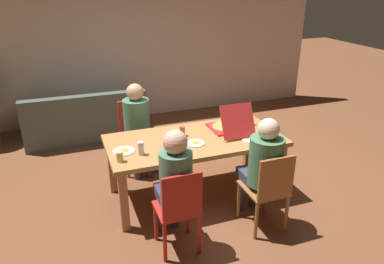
{
  "coord_description": "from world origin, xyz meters",
  "views": [
    {
      "loc": [
        -1.37,
        -3.65,
        2.49
      ],
      "look_at": [
        0.0,
        0.1,
        0.79
      ],
      "focal_mm": 34.13,
      "sensor_mm": 36.0,
      "label": 1
    }
  ],
  "objects_px": {
    "drinking_glass_3": "(182,131)",
    "couch": "(86,121)",
    "plate_0": "(252,139)",
    "drinking_glass_2": "(120,157)",
    "chair_0": "(136,132)",
    "person_0": "(137,121)",
    "drinking_glass_1": "(141,148)",
    "chair_1": "(179,208)",
    "drinking_glass_0": "(250,119)",
    "plate_1": "(124,151)",
    "chair_2": "(269,188)",
    "plate_2": "(195,143)",
    "person_2": "(263,163)",
    "dining_table": "(195,145)",
    "person_1": "(174,180)",
    "pizza_box_0": "(229,126)"
  },
  "relations": [
    {
      "from": "chair_0",
      "to": "plate_1",
      "type": "relative_size",
      "value": 3.95
    },
    {
      "from": "chair_2",
      "to": "person_2",
      "type": "relative_size",
      "value": 0.73
    },
    {
      "from": "person_0",
      "to": "drinking_glass_3",
      "type": "relative_size",
      "value": 10.48
    },
    {
      "from": "person_2",
      "to": "drinking_glass_3",
      "type": "height_order",
      "value": "person_2"
    },
    {
      "from": "chair_2",
      "to": "plate_2",
      "type": "xyz_separation_m",
      "value": [
        -0.51,
        0.77,
        0.26
      ]
    },
    {
      "from": "plate_0",
      "to": "drinking_glass_3",
      "type": "xyz_separation_m",
      "value": [
        -0.72,
        0.39,
        0.05
      ]
    },
    {
      "from": "plate_2",
      "to": "drinking_glass_3",
      "type": "relative_size",
      "value": 1.81
    },
    {
      "from": "plate_2",
      "to": "chair_2",
      "type": "bearing_deg",
      "value": -56.54
    },
    {
      "from": "plate_2",
      "to": "drinking_glass_2",
      "type": "relative_size",
      "value": 1.97
    },
    {
      "from": "chair_2",
      "to": "drinking_glass_1",
      "type": "relative_size",
      "value": 6.25
    },
    {
      "from": "chair_1",
      "to": "chair_0",
      "type": "bearing_deg",
      "value": 90.0
    },
    {
      "from": "drinking_glass_3",
      "to": "couch",
      "type": "relative_size",
      "value": 0.06
    },
    {
      "from": "person_1",
      "to": "person_0",
      "type": "bearing_deg",
      "value": 90.0
    },
    {
      "from": "dining_table",
      "to": "chair_2",
      "type": "height_order",
      "value": "chair_2"
    },
    {
      "from": "chair_0",
      "to": "couch",
      "type": "relative_size",
      "value": 0.49
    },
    {
      "from": "chair_2",
      "to": "drinking_glass_2",
      "type": "distance_m",
      "value": 1.55
    },
    {
      "from": "chair_0",
      "to": "chair_1",
      "type": "xyz_separation_m",
      "value": [
        0.0,
        -1.91,
        -0.02
      ]
    },
    {
      "from": "drinking_glass_0",
      "to": "drinking_glass_3",
      "type": "height_order",
      "value": "drinking_glass_0"
    },
    {
      "from": "dining_table",
      "to": "drinking_glass_1",
      "type": "relative_size",
      "value": 14.13
    },
    {
      "from": "person_2",
      "to": "drinking_glass_0",
      "type": "bearing_deg",
      "value": 69.62
    },
    {
      "from": "drinking_glass_0",
      "to": "person_1",
      "type": "bearing_deg",
      "value": -143.96
    },
    {
      "from": "couch",
      "to": "plate_2",
      "type": "bearing_deg",
      "value": -66.67
    },
    {
      "from": "plate_1",
      "to": "drinking_glass_1",
      "type": "height_order",
      "value": "drinking_glass_1"
    },
    {
      "from": "chair_0",
      "to": "drinking_glass_0",
      "type": "bearing_deg",
      "value": -31.84
    },
    {
      "from": "chair_0",
      "to": "drinking_glass_1",
      "type": "distance_m",
      "value": 1.22
    },
    {
      "from": "person_0",
      "to": "person_1",
      "type": "relative_size",
      "value": 0.98
    },
    {
      "from": "dining_table",
      "to": "drinking_glass_1",
      "type": "xyz_separation_m",
      "value": [
        -0.68,
        -0.19,
        0.16
      ]
    },
    {
      "from": "dining_table",
      "to": "person_1",
      "type": "height_order",
      "value": "person_1"
    },
    {
      "from": "dining_table",
      "to": "drinking_glass_2",
      "type": "bearing_deg",
      "value": -163.31
    },
    {
      "from": "plate_2",
      "to": "couch",
      "type": "xyz_separation_m",
      "value": [
        -1.04,
        2.42,
        -0.47
      ]
    },
    {
      "from": "chair_0",
      "to": "chair_1",
      "type": "height_order",
      "value": "chair_0"
    },
    {
      "from": "pizza_box_0",
      "to": "drinking_glass_3",
      "type": "bearing_deg",
      "value": 176.29
    },
    {
      "from": "plate_0",
      "to": "drinking_glass_3",
      "type": "bearing_deg",
      "value": 151.74
    },
    {
      "from": "chair_2",
      "to": "plate_1",
      "type": "xyz_separation_m",
      "value": [
        -1.31,
        0.85,
        0.26
      ]
    },
    {
      "from": "person_1",
      "to": "plate_0",
      "type": "xyz_separation_m",
      "value": [
        1.12,
        0.53,
        0.02
      ]
    },
    {
      "from": "plate_0",
      "to": "drinking_glass_2",
      "type": "height_order",
      "value": "drinking_glass_2"
    },
    {
      "from": "dining_table",
      "to": "couch",
      "type": "relative_size",
      "value": 1.07
    },
    {
      "from": "person_2",
      "to": "pizza_box_0",
      "type": "distance_m",
      "value": 0.86
    },
    {
      "from": "chair_1",
      "to": "drinking_glass_3",
      "type": "height_order",
      "value": "chair_1"
    },
    {
      "from": "dining_table",
      "to": "person_1",
      "type": "relative_size",
      "value": 1.62
    },
    {
      "from": "dining_table",
      "to": "person_1",
      "type": "bearing_deg",
      "value": -122.5
    },
    {
      "from": "plate_1",
      "to": "drinking_glass_0",
      "type": "xyz_separation_m",
      "value": [
        1.65,
        0.23,
        0.07
      ]
    },
    {
      "from": "person_0",
      "to": "drinking_glass_3",
      "type": "distance_m",
      "value": 0.81
    },
    {
      "from": "chair_2",
      "to": "couch",
      "type": "relative_size",
      "value": 0.47
    },
    {
      "from": "dining_table",
      "to": "pizza_box_0",
      "type": "distance_m",
      "value": 0.51
    },
    {
      "from": "person_0",
      "to": "drinking_glass_1",
      "type": "bearing_deg",
      "value": -99.94
    },
    {
      "from": "chair_0",
      "to": "couch",
      "type": "bearing_deg",
      "value": 114.28
    },
    {
      "from": "drinking_glass_2",
      "to": "plate_1",
      "type": "bearing_deg",
      "value": 70.23
    },
    {
      "from": "plate_0",
      "to": "dining_table",
      "type": "bearing_deg",
      "value": 157.12
    },
    {
      "from": "chair_2",
      "to": "drinking_glass_1",
      "type": "distance_m",
      "value": 1.39
    }
  ]
}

